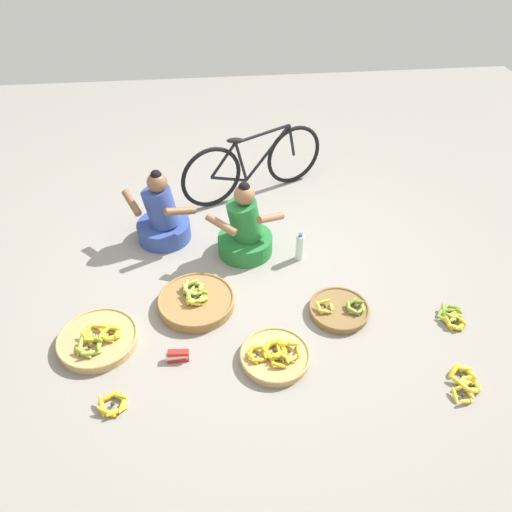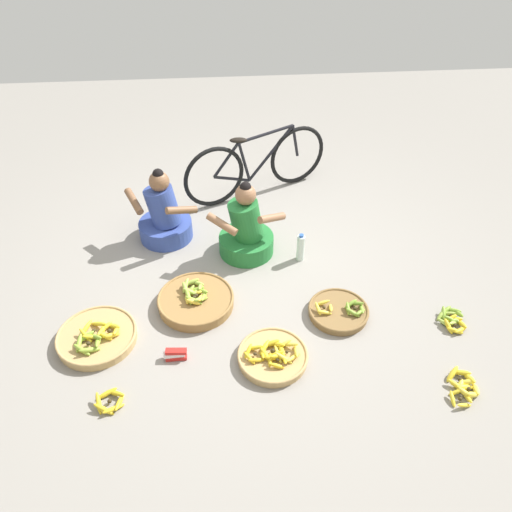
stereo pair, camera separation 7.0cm
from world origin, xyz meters
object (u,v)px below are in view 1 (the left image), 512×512
Objects in this scene: loose_bananas_mid_right at (465,382)px; water_bottle at (300,247)px; vendor_woman_behind at (162,218)px; banana_basket_near_bicycle at (98,339)px; loose_bananas_front_center at (113,404)px; banana_basket_back_center at (339,310)px; packet_carton_stack at (178,356)px; banana_basket_back_right at (196,301)px; vendor_woman_front at (245,231)px; banana_basket_back_left at (275,356)px; bicycle_leaning at (254,165)px; loose_bananas_front_left at (452,316)px.

water_bottle reaches higher than loose_bananas_mid_right.
vendor_woman_behind is 1.41m from banana_basket_near_bicycle.
banana_basket_near_bicycle is at bearing 106.73° from loose_bananas_front_center.
packet_carton_stack is (-1.34, -0.35, 0.00)m from banana_basket_back_center.
water_bottle is at bearing 28.44° from banana_basket_back_right.
vendor_woman_front is 2.66× the size of water_bottle.
vendor_woman_front reaches higher than banana_basket_near_bicycle.
loose_bananas_mid_right is (2.23, -2.00, -0.21)m from vendor_woman_behind.
vendor_woman_behind is at bearing 70.33° from banana_basket_near_bicycle.
banana_basket_near_bicycle is 2.78m from loose_bananas_mid_right.
banana_basket_near_bicycle is (-1.25, -1.02, -0.20)m from vendor_woman_front.
vendor_woman_front is at bearing 94.70° from banana_basket_back_left.
banana_basket_near_bicycle is 0.66m from packet_carton_stack.
banana_basket_back_center is at bearing 132.63° from loose_bananas_mid_right.
bicycle_leaning reaches higher than packet_carton_stack.
vendor_woman_front is 1.06m from bicycle_leaning.
vendor_woman_front is 2.43× the size of loose_bananas_front_left.
banana_basket_back_right is at bearing 169.87° from loose_bananas_front_left.
vendor_woman_behind is 2.25× the size of loose_bananas_mid_right.
banana_basket_back_left is (0.89, -1.62, -0.20)m from vendor_woman_behind.
packet_carton_stack is (-0.82, -2.28, -0.31)m from bicycle_leaning.
vendor_woman_front reaches higher than banana_basket_back_left.
banana_basket_near_bicycle is 1.39m from banana_basket_back_left.
water_bottle reaches higher than loose_bananas_front_left.
banana_basket_near_bicycle is at bearing -156.69° from banana_basket_back_right.
loose_bananas_front_left is at bearing -10.12° from banana_basket_back_center.
packet_carton_stack is at bearing -104.97° from banana_basket_back_right.
banana_basket_back_center is at bearing -10.14° from banana_basket_back_right.
banana_basket_back_center is at bearing -38.82° from vendor_woman_behind.
loose_bananas_mid_right is (1.45, -1.70, -0.21)m from vendor_woman_front.
bicycle_leaning is at bearing 54.94° from banana_basket_near_bicycle.
vendor_woman_behind is 1.95m from loose_bananas_front_center.
banana_basket_back_right reaches higher than banana_basket_near_bicycle.
loose_bananas_mid_right is at bearing -41.93° from vendor_woman_behind.
loose_bananas_front_center is 0.80× the size of water_bottle.
banana_basket_near_bicycle is at bearing -176.46° from banana_basket_back_center.
packet_carton_stack is (0.44, 0.37, 0.02)m from loose_bananas_front_center.
vendor_woman_behind reaches higher than packet_carton_stack.
banana_basket_near_bicycle is 0.62m from loose_bananas_front_center.
banana_basket_near_bicycle reaches higher than packet_carton_stack.
packet_carton_stack is at bearing -19.99° from banana_basket_near_bicycle.
banana_basket_back_left is 1.23m from water_bottle.
loose_bananas_front_left is 0.66m from loose_bananas_mid_right.
vendor_woman_front is 2.24m from loose_bananas_mid_right.
banana_basket_back_center is 2.16× the size of loose_bananas_front_center.
loose_bananas_front_center is (-1.07, -1.61, -0.22)m from vendor_woman_front.
packet_carton_stack is (-1.12, -1.09, -0.09)m from water_bottle.
packet_carton_stack reaches higher than loose_bananas_mid_right.
packet_carton_stack is (-2.07, 0.45, 0.01)m from loose_bananas_mid_right.
bicycle_leaning reaches higher than banana_basket_back_right.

